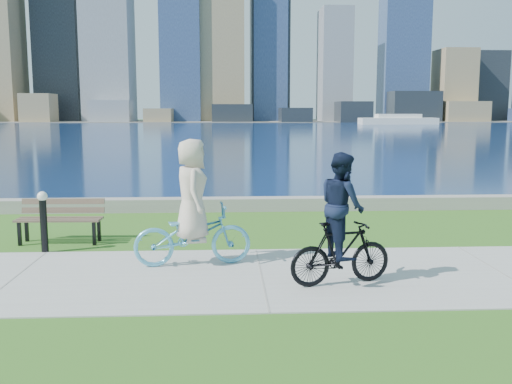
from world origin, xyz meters
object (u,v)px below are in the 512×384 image
bollard_lamp (43,218)px  cyclist_woman (192,219)px  cyclist_man (341,229)px  park_bench (61,216)px

bollard_lamp → cyclist_woman: cyclist_woman is taller
cyclist_woman → cyclist_man: bearing=-125.5°
bollard_lamp → cyclist_man: size_ratio=0.58×
park_bench → cyclist_woman: cyclist_woman is taller
park_bench → bollard_lamp: 0.89m
park_bench → bollard_lamp: size_ratio=1.46×
cyclist_woman → cyclist_man: size_ratio=1.07×
bollard_lamp → cyclist_man: cyclist_man is taller
park_bench → bollard_lamp: bollard_lamp is taller
park_bench → cyclist_woman: size_ratio=0.78×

